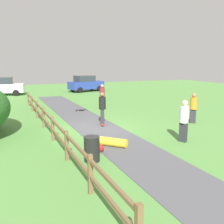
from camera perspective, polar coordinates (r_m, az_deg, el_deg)
name	(u,v)px	position (r m, az deg, el deg)	size (l,w,h in m)	color
ground_plane	(97,128)	(13.68, -3.27, -3.62)	(60.00, 60.00, 0.00)	#568E42
asphalt_path	(97,128)	(13.68, -3.27, -3.58)	(2.40, 28.00, 0.02)	#515156
wooden_fence	(48,120)	(12.87, -14.21, -1.82)	(0.12, 18.12, 1.10)	brown
trash_bin	(92,149)	(9.12, -4.52, -8.22)	(0.56, 0.56, 0.90)	black
skater_riding	(102,107)	(14.08, -2.18, 1.13)	(0.49, 0.82, 1.82)	#B23326
skater_fallen	(109,142)	(10.65, -0.64, -6.76)	(1.40, 1.39, 0.36)	yellow
skateboard_loose	(81,110)	(18.54, -6.90, 0.47)	(0.81, 0.23, 0.08)	black
bystander_maroon	(102,95)	(19.93, -2.20, 3.91)	(0.38, 0.38, 1.79)	#2D2D33
bystander_orange	(193,107)	(15.34, 17.74, 1.14)	(0.53, 0.53, 1.74)	#2D2D33
bystander_white	(184,119)	(11.54, 15.80, -1.48)	(0.51, 0.51, 1.87)	#2D2D33
parked_car_white	(3,86)	(29.69, -23.26, 5.30)	(4.44, 2.58, 1.92)	silver
parked_car_blue	(86,84)	(31.15, -5.90, 6.35)	(4.48, 2.71, 1.92)	#283D99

